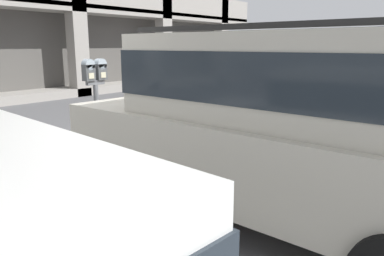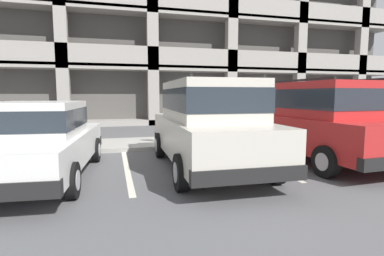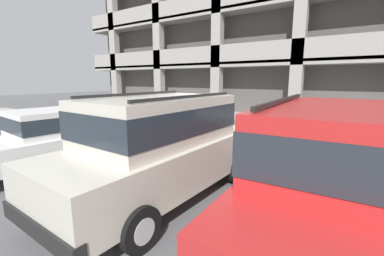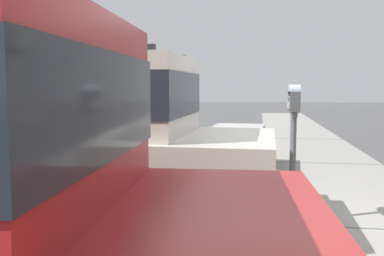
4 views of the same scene
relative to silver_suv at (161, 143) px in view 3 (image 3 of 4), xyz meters
name	(u,v)px [view 3 (image 3 of 4)]	position (x,y,z in m)	size (l,w,h in m)	color
ground_plane	(211,166)	(-0.18, 2.24, -1.14)	(80.00, 80.00, 0.10)	#565659
sidewalk	(232,151)	(-0.18, 3.54, -1.03)	(40.00, 2.20, 0.12)	#9E9B93
parking_stall_lines	(246,198)	(1.43, 0.84, -1.08)	(12.97, 4.80, 0.01)	silver
silver_suv	(161,143)	(0.00, 0.00, 0.00)	(2.11, 4.83, 2.03)	beige
red_sedan	(63,135)	(-3.44, -0.03, -0.27)	(2.10, 4.61, 1.54)	silver
dark_hatchback	(331,171)	(2.90, 0.14, 0.00)	(2.19, 4.87, 2.03)	red
parking_meter_near	(214,117)	(-0.30, 2.59, 0.18)	(0.35, 0.12, 1.55)	#595B60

